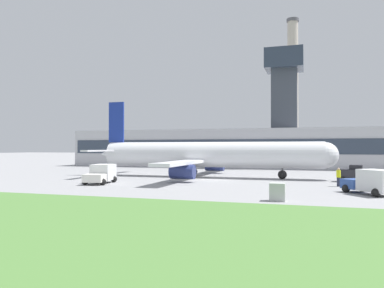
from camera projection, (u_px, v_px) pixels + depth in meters
ground_plane at (210, 180)px, 45.29m from camera, size 400.00×400.00×0.00m
terminal_building at (251, 144)px, 73.76m from camera, size 71.13×12.30×22.59m
smokestack_left at (293, 90)px, 102.03m from camera, size 3.29×3.29×39.11m
airplane at (206, 155)px, 49.11m from camera, size 32.05×27.77×10.35m
pushback_tug at (356, 175)px, 42.04m from camera, size 4.04×2.79×1.94m
baggage_truck at (101, 174)px, 40.83m from camera, size 3.18×5.10×2.05m
fuel_truck at (372, 182)px, 30.89m from camera, size 4.30×4.81×2.10m
ground_crew_person at (339, 177)px, 37.40m from camera, size 0.51×0.51×1.88m
utility_cabinet at (277, 192)px, 27.28m from camera, size 1.11×0.88×1.31m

